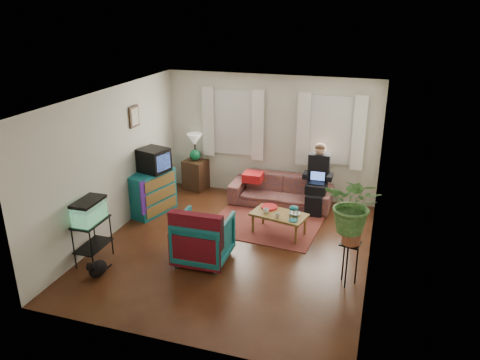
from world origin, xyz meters
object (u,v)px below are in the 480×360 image
(side_table, at_px, (196,175))
(aquarium_stand, at_px, (93,242))
(sofa, at_px, (281,186))
(dresser, at_px, (152,192))
(plant_stand, at_px, (349,264))
(coffee_table, at_px, (279,224))
(armchair, at_px, (204,236))

(side_table, xyz_separation_m, aquarium_stand, (-0.35, -3.43, 0.02))
(sofa, bearing_deg, dresser, -154.04)
(side_table, bearing_deg, plant_stand, -38.11)
(aquarium_stand, bearing_deg, coffee_table, 34.25)
(side_table, xyz_separation_m, dresser, (-0.34, -1.44, 0.09))
(armchair, xyz_separation_m, plant_stand, (2.31, -0.01, -0.08))
(coffee_table, height_order, plant_stand, plant_stand)
(sofa, height_order, armchair, armchair)
(dresser, bearing_deg, armchair, -24.33)
(sofa, bearing_deg, plant_stand, -58.20)
(armchair, relative_size, plant_stand, 1.24)
(aquarium_stand, bearing_deg, armchair, 18.74)
(side_table, distance_m, dresser, 1.48)
(plant_stand, bearing_deg, dresser, 160.49)
(sofa, xyz_separation_m, coffee_table, (0.27, -1.31, -0.20))
(side_table, height_order, plant_stand, plant_stand)
(side_table, relative_size, coffee_table, 0.69)
(sofa, distance_m, side_table, 2.03)
(side_table, height_order, dresser, dresser)
(sofa, xyz_separation_m, aquarium_stand, (-2.36, -3.16, -0.05))
(dresser, height_order, coffee_table, dresser)
(aquarium_stand, relative_size, coffee_table, 0.74)
(sofa, relative_size, aquarium_stand, 2.89)
(aquarium_stand, relative_size, plant_stand, 1.04)
(dresser, distance_m, plant_stand, 4.21)
(armchair, height_order, coffee_table, armchair)
(side_table, relative_size, plant_stand, 0.98)
(aquarium_stand, height_order, plant_stand, aquarium_stand)
(armchair, bearing_deg, aquarium_stand, 18.49)
(dresser, height_order, aquarium_stand, dresser)
(coffee_table, relative_size, plant_stand, 1.41)
(side_table, height_order, armchair, armchair)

